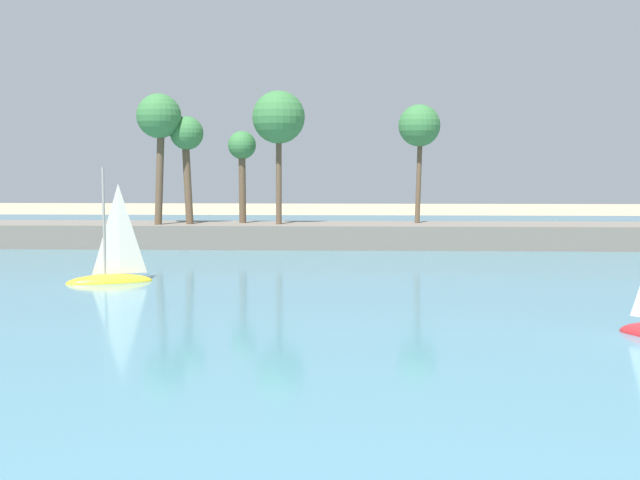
% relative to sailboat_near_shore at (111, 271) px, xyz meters
% --- Properties ---
extents(sea, '(220.00, 91.86, 0.06)m').
position_rel_sailboat_near_shore_xyz_m(sea, '(10.86, 13.79, -0.61)').
color(sea, teal).
rests_on(sea, ground).
extents(palm_headland, '(113.26, 6.68, 13.18)m').
position_rel_sailboat_near_shore_xyz_m(palm_headland, '(15.09, 19.73, 2.72)').
color(palm_headland, slate).
rests_on(palm_headland, ground).
extents(sailboat_near_shore, '(4.61, 2.82, 6.43)m').
position_rel_sailboat_near_shore_xyz_m(sailboat_near_shore, '(0.00, 0.00, 0.00)').
color(sailboat_near_shore, yellow).
rests_on(sailboat_near_shore, sea).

